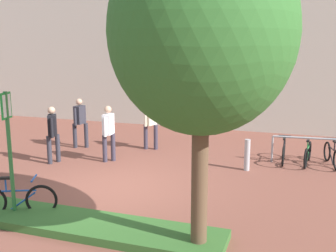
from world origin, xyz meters
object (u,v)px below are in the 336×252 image
Objects in this scene: bollard_steel at (247,155)px; tree_sidewalk at (202,33)px; person_casual_tan at (108,130)px; bike_at_sign at (16,200)px; person_shirt_blue at (151,121)px; bike_rack_cluster at (308,153)px; person_suited_dark at (53,131)px; parking_sign_post at (9,137)px; person_suited_navy at (80,120)px.

tree_sidewalk is at bearing -92.32° from bollard_steel.
person_casual_tan is at bearing -173.89° from bollard_steel.
person_shirt_blue reaches higher than bike_at_sign.
person_suited_dark is at bearing -162.41° from bike_rack_cluster.
tree_sidewalk is at bearing -0.91° from parking_sign_post.
bike_rack_cluster is 1.22× the size of person_suited_navy.
parking_sign_post is at bearing -86.09° from bike_at_sign.
person_casual_tan and person_suited_dark have the same top height.
tree_sidewalk reaches higher than bollard_steel.
person_shirt_blue is (2.39, 0.57, 0.00)m from person_suited_navy.
person_casual_tan is at bearing 90.11° from bike_at_sign.
person_shirt_blue is at bearing 117.92° from tree_sidewalk.
person_suited_dark is at bearing 145.94° from tree_sidewalk.
bollard_steel is 5.90m from person_suited_navy.
tree_sidewalk is 7.09m from person_suited_dark.
person_suited_dark is at bearing -84.13° from person_suited_navy.
person_casual_tan is at bearing 23.94° from person_suited_dark.
person_suited_dark is (-1.52, 3.61, -0.71)m from parking_sign_post.
bike_at_sign is at bearing -66.74° from person_suited_dark.
bike_rack_cluster is 7.65m from person_suited_dark.
parking_sign_post is at bearing -72.61° from person_suited_navy.
person_suited_dark is at bearing -168.83° from bollard_steel.
bollard_steel is at bearing 48.50° from bike_at_sign.
bollard_steel is 3.72m from person_shirt_blue.
person_suited_dark is at bearing 113.26° from bike_at_sign.
person_suited_navy is at bearing 172.59° from bollard_steel.
person_suited_dark is 1.00× the size of person_shirt_blue.
bollard_steel is at bearing -7.41° from person_suited_navy.
bike_at_sign is at bearing -72.43° from person_suited_navy.
person_suited_navy and person_shirt_blue have the same top height.
person_shirt_blue is at bearing 158.87° from bollard_steel.
tree_sidewalk reaches higher than parking_sign_post.
bollard_steel is at bearing -143.92° from bike_rack_cluster.
tree_sidewalk is at bearing -47.91° from person_casual_tan.
tree_sidewalk reaches higher than bike_at_sign.
person_casual_tan is 1.90m from person_shirt_blue.
tree_sidewalk is at bearing -34.06° from person_suited_dark.
parking_sign_post is (-3.91, 0.06, -1.97)m from tree_sidewalk.
parking_sign_post is 3.99m from person_suited_dark.
bike_at_sign is 4.25m from person_casual_tan.
person_suited_navy is 2.08m from person_casual_tan.
bike_rack_cluster is 6.01m from person_casual_tan.
bike_rack_cluster is at bearing 36.08° from bollard_steel.
bike_rack_cluster is 1.22× the size of person_casual_tan.
parking_sign_post reaches higher than bike_at_sign.
parking_sign_post is at bearing -67.12° from person_suited_dark.
person_casual_tan is 1.00× the size of person_shirt_blue.
person_suited_navy is (-5.82, 0.76, 0.53)m from bollard_steel.
tree_sidewalk is 7.08m from bike_rack_cluster.
tree_sidewalk is at bearing -62.08° from person_shirt_blue.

